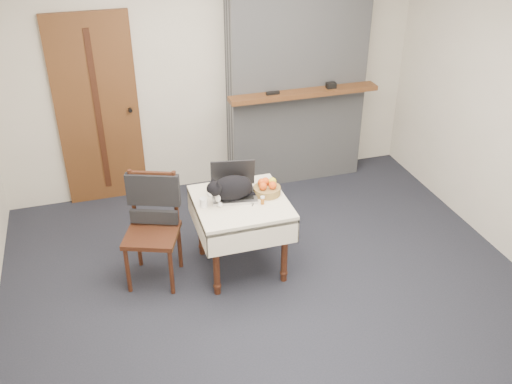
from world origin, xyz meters
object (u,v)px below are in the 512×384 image
(cream_jar, at_px, (204,202))
(pill_bottle, at_px, (263,200))
(fruit_basket, at_px, (267,188))
(door, at_px, (98,112))
(cat, at_px, (233,188))
(laptop, at_px, (234,186))
(chair, at_px, (153,213))
(side_table, at_px, (241,212))

(cream_jar, bearing_deg, pill_bottle, -12.58)
(cream_jar, xyz_separation_m, pill_bottle, (0.48, -0.11, -0.00))
(cream_jar, xyz_separation_m, fruit_basket, (0.57, 0.05, 0.02))
(fruit_basket, bearing_deg, door, 129.29)
(cat, height_order, fruit_basket, cat)
(laptop, xyz_separation_m, cat, (-0.03, -0.09, 0.04))
(cream_jar, relative_size, chair, 0.08)
(door, distance_m, pill_bottle, 2.13)
(cat, xyz_separation_m, chair, (-0.68, 0.11, -0.18))
(side_table, xyz_separation_m, laptop, (-0.02, 0.13, 0.18))
(fruit_basket, relative_size, chair, 0.24)
(laptop, xyz_separation_m, cream_jar, (-0.30, -0.13, -0.03))
(fruit_basket, bearing_deg, chair, 174.13)
(door, height_order, side_table, door)
(laptop, distance_m, pill_bottle, 0.31)
(chair, bearing_deg, cat, 12.26)
(chair, bearing_deg, door, 122.95)
(door, bearing_deg, laptop, -55.70)
(door, bearing_deg, cat, -58.09)
(pill_bottle, distance_m, fruit_basket, 0.18)
(side_table, distance_m, laptop, 0.23)
(cream_jar, relative_size, fruit_basket, 0.33)
(laptop, relative_size, pill_bottle, 6.01)
(door, distance_m, laptop, 1.83)
(side_table, bearing_deg, door, 122.69)
(side_table, height_order, laptop, laptop)
(pill_bottle, distance_m, chair, 0.94)
(door, height_order, cream_jar, door)
(side_table, bearing_deg, chair, 168.74)
(door, bearing_deg, pill_bottle, -55.23)
(side_table, bearing_deg, fruit_basket, 10.16)
(chair, bearing_deg, fruit_basket, 15.22)
(pill_bottle, xyz_separation_m, fruit_basket, (0.09, 0.15, 0.02))
(side_table, height_order, fruit_basket, fruit_basket)
(side_table, bearing_deg, laptop, 100.40)
(chair, bearing_deg, cream_jar, 1.40)
(laptop, height_order, cream_jar, laptop)
(laptop, bearing_deg, cream_jar, -145.63)
(side_table, bearing_deg, cream_jar, -179.74)
(door, bearing_deg, fruit_basket, -50.71)
(side_table, bearing_deg, pill_bottle, -34.14)
(cat, bearing_deg, fruit_basket, -18.20)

